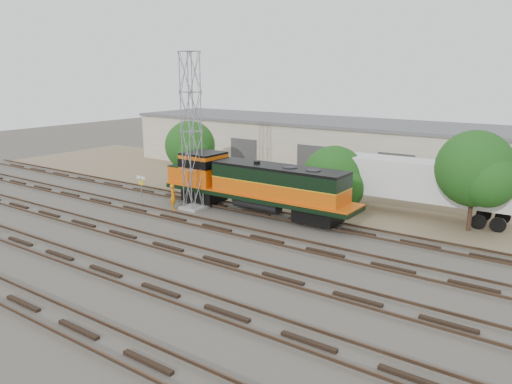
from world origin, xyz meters
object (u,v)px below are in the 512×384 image
Objects in this scene: signal_tower at (192,135)px; worker at (173,197)px; semi_trailer at (421,182)px; locomotive at (254,184)px.

signal_tower is 5.95× the size of worker.
semi_trailer is (15.64, 8.97, 1.53)m from worker.
locomotive is at bearing 21.24° from signal_tower.
locomotive is 11.91m from semi_trailer.
semi_trailer is at bearing 28.94° from signal_tower.
signal_tower is at bearing -153.37° from semi_trailer.
signal_tower reaches higher than semi_trailer.
locomotive is at bearing -150.34° from semi_trailer.
locomotive reaches higher than semi_trailer.
locomotive is at bearing -114.79° from worker.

